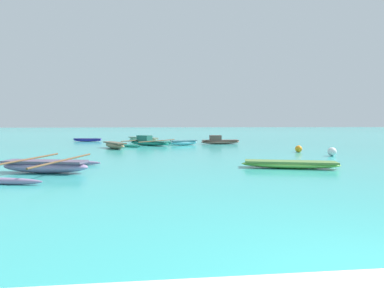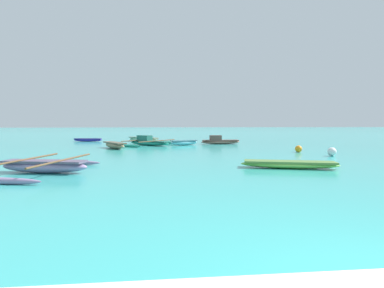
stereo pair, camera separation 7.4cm
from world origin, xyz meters
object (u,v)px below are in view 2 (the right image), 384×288
(moored_boat_1, at_px, (88,140))
(moored_boat_2, at_px, (44,166))
(moored_boat_6, at_px, (184,142))
(mooring_buoy_0, at_px, (332,152))
(moored_boat_4, at_px, (289,164))
(moored_boat_0, at_px, (143,139))
(moored_boat_3, at_px, (220,141))
(moored_boat_5, at_px, (115,145))
(moored_boat_7, at_px, (148,142))
(mooring_buoy_1, at_px, (298,149))

(moored_boat_1, distance_m, moored_boat_2, 18.84)
(moored_boat_6, distance_m, mooring_buoy_0, 11.49)
(moored_boat_4, height_order, moored_boat_6, moored_boat_6)
(moored_boat_0, xyz_separation_m, moored_boat_6, (3.56, -4.40, -0.03))
(moored_boat_3, distance_m, moored_boat_4, 13.75)
(moored_boat_2, bearing_deg, moored_boat_4, 12.99)
(moored_boat_3, xyz_separation_m, moored_boat_5, (-8.21, -3.73, -0.02))
(moored_boat_2, relative_size, moored_boat_4, 1.21)
(moored_boat_0, height_order, moored_boat_1, moored_boat_0)
(moored_boat_7, bearing_deg, mooring_buoy_1, 4.27)
(moored_boat_4, bearing_deg, moored_boat_3, 105.86)
(moored_boat_4, distance_m, mooring_buoy_0, 5.74)
(moored_boat_7, relative_size, mooring_buoy_1, 11.74)
(moored_boat_3, bearing_deg, moored_boat_1, 157.72)
(mooring_buoy_0, xyz_separation_m, mooring_buoy_1, (-0.85, 2.22, -0.03))
(moored_boat_3, relative_size, moored_boat_6, 1.39)
(moored_boat_1, bearing_deg, moored_boat_6, -25.49)
(moored_boat_5, height_order, mooring_buoy_0, mooring_buoy_0)
(mooring_buoy_1, bearing_deg, moored_boat_0, 132.92)
(mooring_buoy_0, bearing_deg, moored_boat_0, 129.95)
(mooring_buoy_0, bearing_deg, moored_boat_4, -136.15)
(moored_boat_0, relative_size, mooring_buoy_0, 6.72)
(mooring_buoy_1, bearing_deg, moored_boat_5, 161.87)
(moored_boat_0, xyz_separation_m, mooring_buoy_0, (11.01, -13.14, -0.02))
(moored_boat_7, xyz_separation_m, mooring_buoy_0, (10.31, -8.88, -0.03))
(mooring_buoy_1, bearing_deg, moored_boat_4, -117.96)
(moored_boat_2, xyz_separation_m, moored_boat_5, (0.88, 10.22, 0.01))
(moored_boat_0, bearing_deg, moored_boat_3, 16.14)
(moored_boat_3, height_order, moored_boat_6, moored_boat_3)
(moored_boat_1, height_order, moored_boat_2, moored_boat_2)
(moored_boat_0, bearing_deg, mooring_buoy_1, -4.14)
(moored_boat_2, xyz_separation_m, moored_boat_6, (5.98, 12.92, -0.01))
(moored_boat_7, height_order, mooring_buoy_1, moored_boat_7)
(moored_boat_1, relative_size, moored_boat_6, 1.17)
(moored_boat_0, bearing_deg, moored_boat_5, -59.24)
(moored_boat_1, bearing_deg, moored_boat_3, -14.18)
(moored_boat_6, bearing_deg, mooring_buoy_0, -71.54)
(moored_boat_6, bearing_deg, moored_boat_7, 155.37)
(moored_boat_2, height_order, moored_boat_6, moored_boat_2)
(moored_boat_0, relative_size, moored_boat_2, 0.67)
(moored_boat_7, distance_m, mooring_buoy_1, 11.57)
(moored_boat_5, xyz_separation_m, mooring_buoy_1, (11.69, -3.83, -0.04))
(moored_boat_3, bearing_deg, moored_boat_7, -172.65)
(moored_boat_2, bearing_deg, moored_boat_5, 96.85)
(moored_boat_4, height_order, mooring_buoy_1, mooring_buoy_1)
(moored_boat_0, bearing_deg, moored_boat_7, -37.75)
(moored_boat_0, height_order, mooring_buoy_1, moored_boat_0)
(moored_boat_2, height_order, moored_boat_4, moored_boat_2)
(moored_boat_4, xyz_separation_m, moored_boat_7, (-6.17, 12.86, 0.10))
(moored_boat_3, bearing_deg, mooring_buoy_1, -66.43)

